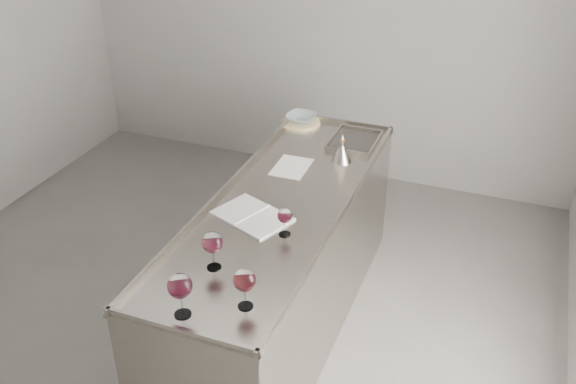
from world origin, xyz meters
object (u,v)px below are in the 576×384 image
at_px(wine_glass_right, 244,281).
at_px(ceramic_bowl, 301,118).
at_px(notebook, 252,216).
at_px(wine_funnel, 342,153).
at_px(wine_glass_middle, 180,287).
at_px(wine_glass_left, 212,243).
at_px(wine_glass_small, 285,217).
at_px(counter, 282,266).

xyz_separation_m(wine_glass_right, ceramic_bowl, (-0.47, 2.01, -0.10)).
relative_size(notebook, wine_funnel, 2.49).
distance_m(notebook, wine_funnel, 0.87).
bearing_deg(wine_glass_middle, wine_glass_right, 32.48).
distance_m(wine_glass_left, ceramic_bowl, 1.81).
height_order(wine_glass_left, wine_glass_small, wine_glass_left).
distance_m(wine_glass_small, wine_funnel, 0.93).
relative_size(counter, wine_glass_middle, 10.97).
bearing_deg(wine_glass_right, wine_glass_left, 141.62).
bearing_deg(ceramic_bowl, wine_glass_left, -83.70).
bearing_deg(wine_funnel, wine_glass_right, -89.41).
height_order(wine_glass_middle, notebook, wine_glass_middle).
height_order(counter, notebook, counter).
height_order(wine_glass_middle, wine_glass_right, wine_glass_middle).
bearing_deg(wine_funnel, counter, -105.96).
bearing_deg(counter, wine_glass_middle, -92.59).
bearing_deg(wine_funnel, wine_glass_middle, -97.54).
xyz_separation_m(counter, wine_glass_middle, (-0.05, -1.08, 0.62)).
bearing_deg(wine_glass_left, ceramic_bowl, 96.30).
bearing_deg(counter, wine_glass_small, -65.70).
relative_size(wine_glass_small, notebook, 0.33).
relative_size(ceramic_bowl, wine_funnel, 1.09).
height_order(wine_glass_left, wine_glass_middle, wine_glass_middle).
relative_size(counter, notebook, 5.00).
xyz_separation_m(wine_glass_middle, wine_glass_right, (0.24, 0.15, -0.01)).
relative_size(wine_glass_left, notebook, 0.42).
bearing_deg(wine_glass_left, wine_glass_middle, -85.63).
xyz_separation_m(wine_glass_left, wine_funnel, (0.25, 1.33, -0.09)).
bearing_deg(wine_glass_middle, counter, 87.41).
height_order(counter, wine_glass_middle, wine_glass_middle).
distance_m(counter, wine_funnel, 0.83).
xyz_separation_m(ceramic_bowl, wine_funnel, (0.45, -0.47, 0.01)).
xyz_separation_m(wine_glass_right, notebook, (-0.28, 0.71, -0.14)).
xyz_separation_m(counter, wine_glass_left, (-0.08, -0.72, 0.61)).
distance_m(notebook, ceramic_bowl, 1.31).
distance_m(wine_glass_left, notebook, 0.52).
bearing_deg(ceramic_bowl, wine_funnel, -46.10).
distance_m(wine_glass_middle, ceramic_bowl, 2.17).
height_order(wine_glass_small, wine_funnel, wine_funnel).
bearing_deg(ceramic_bowl, notebook, -81.98).
bearing_deg(notebook, wine_funnel, 93.92).
height_order(wine_glass_small, ceramic_bowl, wine_glass_small).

